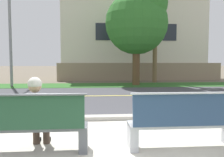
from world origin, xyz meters
TOP-DOWN VIEW (x-y plane):
  - ground_plane at (0.00, 8.00)m, footprint 140.00×140.00m
  - sidewalk_pavement at (0.00, 0.40)m, footprint 44.00×3.60m
  - curb_edge at (0.00, 2.35)m, footprint 44.00×0.30m
  - street_asphalt at (0.00, 6.50)m, footprint 52.00×8.00m
  - road_centre_line at (0.00, 6.50)m, footprint 48.00×0.14m
  - far_verge_grass at (0.00, 11.08)m, footprint 48.00×2.80m
  - bench_left at (-1.30, 0.25)m, footprint 1.90×0.48m
  - bench_right at (1.30, 0.25)m, footprint 1.90×0.48m
  - seated_person_grey at (-1.20, 0.42)m, footprint 0.52×0.68m
  - streetlamp at (-5.16, 10.87)m, footprint 0.24×2.10m
  - shade_tree_left at (2.56, 10.93)m, footprint 3.91×3.91m
  - garden_wall at (3.43, 14.43)m, footprint 13.00×0.36m
  - house_across_street at (3.08, 17.63)m, footprint 12.63×6.91m

SIDE VIEW (x-z plane):
  - ground_plane at x=0.00m, z-range 0.00..0.00m
  - street_asphalt at x=0.00m, z-range 0.00..0.01m
  - sidewalk_pavement at x=0.00m, z-range 0.00..0.01m
  - far_verge_grass at x=0.00m, z-range 0.00..0.02m
  - road_centre_line at x=0.00m, z-range 0.01..0.01m
  - curb_edge at x=0.00m, z-range 0.00..0.11m
  - bench_left at x=-1.30m, z-range -0.04..0.96m
  - bench_right at x=1.30m, z-range -0.04..0.96m
  - seated_person_grey at x=-1.20m, z-range 0.05..1.30m
  - garden_wall at x=3.43m, z-range 0.00..1.40m
  - house_across_street at x=3.08m, z-range 0.05..7.56m
  - shade_tree_left at x=2.56m, z-range 0.97..7.42m
  - streetlamp at x=-5.16m, z-range 0.51..8.01m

